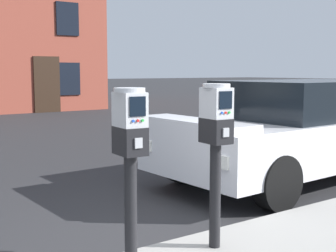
% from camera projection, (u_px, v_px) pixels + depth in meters
% --- Properties ---
extents(parking_meter_near_kerb, '(0.23, 0.26, 1.30)m').
position_uv_depth(parking_meter_near_kerb, '(130.00, 146.00, 3.20)').
color(parking_meter_near_kerb, black).
rests_on(parking_meter_near_kerb, sidewalk_slab).
extents(parking_meter_twin_adjacent, '(0.23, 0.26, 1.32)m').
position_uv_depth(parking_meter_twin_adjacent, '(216.00, 136.00, 3.65)').
color(parking_meter_twin_adjacent, black).
rests_on(parking_meter_twin_adjacent, sidewalk_slab).
extents(parked_car_navy_coupe, '(4.50, 2.02, 1.42)m').
position_uv_depth(parked_car_navy_coupe, '(302.00, 128.00, 6.66)').
color(parked_car_navy_coupe, silver).
rests_on(parked_car_navy_coupe, ground_plane).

